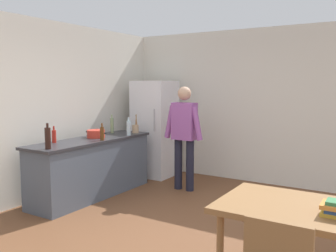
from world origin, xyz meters
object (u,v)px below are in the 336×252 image
object	(u,v)px
utensil_jar	(135,128)
bottle_wine_dark	(48,138)
bottle_water_clear	(129,128)
refrigerator	(155,129)
bottle_sauce_red	(54,136)
bottle_vinegar_tall	(112,125)
dining_table	(307,216)
person	(184,131)
cooking_pot	(96,134)
bottle_beer_brown	(102,133)

from	to	relation	value
utensil_jar	bottle_wine_dark	size ratio (longest dim) A/B	0.94
bottle_water_clear	refrigerator	bearing A→B (deg)	98.68
bottle_sauce_red	bottle_vinegar_tall	size ratio (longest dim) A/B	0.75
dining_table	utensil_jar	xyz separation A→B (m)	(-3.23, 2.01, 0.31)
person	dining_table	xyz separation A→B (m)	(2.35, -2.15, -0.31)
refrigerator	cooking_pot	xyz separation A→B (m)	(-0.14, -1.46, 0.06)
dining_table	bottle_beer_brown	distance (m)	3.35
bottle_vinegar_tall	bottle_beer_brown	xyz separation A→B (m)	(0.41, -0.70, -0.03)
bottle_beer_brown	utensil_jar	bearing A→B (deg)	94.85
utensil_jar	bottle_wine_dark	distance (m)	1.87
person	bottle_beer_brown	world-z (taller)	person
bottle_water_clear	bottle_wine_dark	world-z (taller)	bottle_wine_dark
bottle_wine_dark	bottle_sauce_red	distance (m)	0.53
cooking_pot	bottle_beer_brown	size ratio (longest dim) A/B	1.54
dining_table	bottle_sauce_red	xyz separation A→B (m)	(-3.59, 0.54, 0.32)
bottle_sauce_red	dining_table	bearing A→B (deg)	-8.55
bottle_vinegar_tall	bottle_wine_dark	bearing A→B (deg)	-78.94
dining_table	bottle_sauce_red	bearing A→B (deg)	171.45
refrigerator	utensil_jar	distance (m)	0.70
bottle_sauce_red	cooking_pot	bearing A→B (deg)	77.94
refrigerator	bottle_beer_brown	size ratio (longest dim) A/B	6.92
bottle_water_clear	dining_table	bearing A→B (deg)	-28.49
person	bottle_sauce_red	world-z (taller)	person
refrigerator	bottle_sauce_red	world-z (taller)	refrigerator
bottle_water_clear	bottle_beer_brown	xyz separation A→B (m)	(-0.01, -0.63, -0.02)
dining_table	bottle_wine_dark	distance (m)	3.27
person	cooking_pot	distance (m)	1.41
bottle_water_clear	bottle_beer_brown	size ratio (longest dim) A/B	1.15
person	bottle_wine_dark	world-z (taller)	person
bottle_wine_dark	bottle_vinegar_tall	size ratio (longest dim) A/B	1.06
person	bottle_vinegar_tall	world-z (taller)	person
bottle_wine_dark	bottle_sauce_red	xyz separation A→B (m)	(-0.35, 0.40, -0.05)
refrigerator	bottle_beer_brown	distance (m)	1.64
dining_table	bottle_wine_dark	xyz separation A→B (m)	(-3.24, 0.14, 0.37)
person	cooking_pot	world-z (taller)	person
bottle_water_clear	bottle_sauce_red	bearing A→B (deg)	-110.59
bottle_wine_dark	bottle_beer_brown	xyz separation A→B (m)	(0.09, 0.94, -0.04)
refrigerator	dining_table	size ratio (longest dim) A/B	1.29
bottle_vinegar_tall	bottle_sauce_red	bearing A→B (deg)	-91.18
person	bottle_vinegar_tall	size ratio (longest dim) A/B	5.31
bottle_wine_dark	bottle_sauce_red	world-z (taller)	bottle_wine_dark
bottle_wine_dark	bottle_water_clear	bearing A→B (deg)	86.59
bottle_water_clear	bottle_wine_dark	distance (m)	1.57
refrigerator	dining_table	distance (m)	4.27
utensil_jar	bottle_wine_dark	world-z (taller)	bottle_wine_dark
bottle_wine_dark	bottle_sauce_red	size ratio (longest dim) A/B	1.42
person	bottle_water_clear	distance (m)	0.91
bottle_vinegar_tall	bottle_beer_brown	bearing A→B (deg)	-59.91
cooking_pot	utensil_jar	world-z (taller)	utensil_jar
person	bottle_sauce_red	bearing A→B (deg)	-127.60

